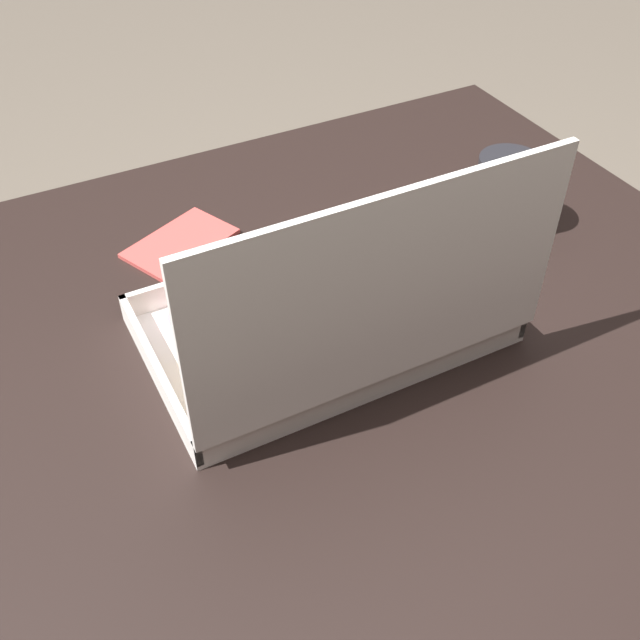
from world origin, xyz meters
TOP-DOWN VIEW (x-y plane):
  - ground_plane at (0.00, 0.00)m, footprint 8.00×8.00m
  - dining_table at (0.00, 0.00)m, footprint 1.02×0.98m
  - donut_box at (0.05, 0.01)m, footprint 0.40×0.26m
  - coffee_mug at (-0.27, -0.10)m, footprint 0.08×0.08m
  - paper_napkin at (0.14, -0.27)m, footprint 0.17×0.14m

SIDE VIEW (x-z plane):
  - ground_plane at x=0.00m, z-range 0.00..0.00m
  - dining_table at x=0.00m, z-range 0.27..1.01m
  - paper_napkin at x=0.14m, z-range 0.74..0.75m
  - donut_box at x=0.05m, z-range 0.66..0.92m
  - coffee_mug at x=-0.27m, z-range 0.74..0.85m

